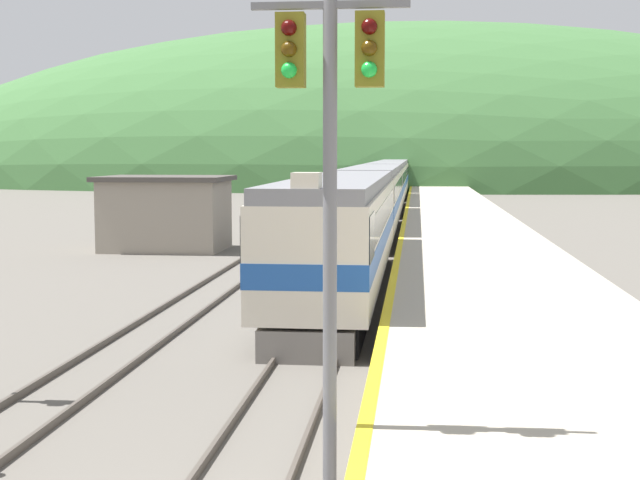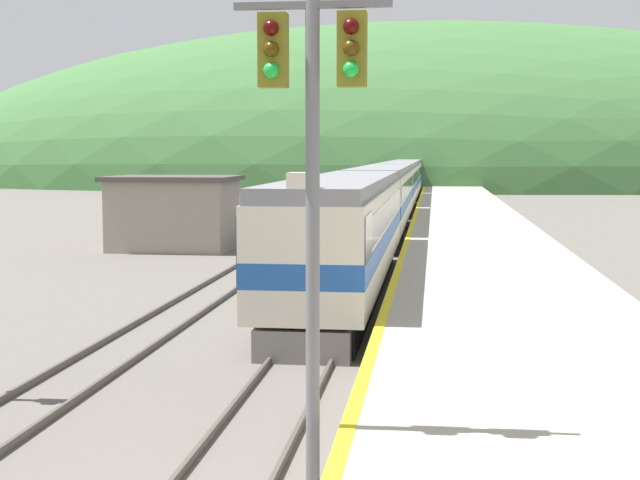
{
  "view_description": "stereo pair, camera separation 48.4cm",
  "coord_description": "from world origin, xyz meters",
  "px_view_note": "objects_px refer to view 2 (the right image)",
  "views": [
    {
      "loc": [
        2.53,
        -9.38,
        4.86
      ],
      "look_at": [
        -0.2,
        15.57,
        2.39
      ],
      "focal_mm": 50.0,
      "sensor_mm": 36.0,
      "label": 1
    },
    {
      "loc": [
        3.01,
        -9.32,
        4.86
      ],
      "look_at": [
        -0.2,
        15.57,
        2.39
      ],
      "focal_mm": 50.0,
      "sensor_mm": 36.0,
      "label": 2
    }
  ],
  "objects_px": {
    "carriage_third": "(399,184)",
    "signal_mast_main": "(312,135)",
    "carriage_second": "(383,198)",
    "express_train_lead_car": "(344,231)",
    "carriage_fourth": "(407,177)"
  },
  "relations": [
    {
      "from": "signal_mast_main",
      "to": "carriage_third",
      "type": "bearing_deg",
      "value": 91.2
    },
    {
      "from": "express_train_lead_car",
      "to": "signal_mast_main",
      "type": "bearing_deg",
      "value": -85.69
    },
    {
      "from": "express_train_lead_car",
      "to": "carriage_second",
      "type": "relative_size",
      "value": 0.92
    },
    {
      "from": "express_train_lead_car",
      "to": "carriage_third",
      "type": "xyz_separation_m",
      "value": [
        0.0,
        45.32,
        -0.01
      ]
    },
    {
      "from": "carriage_third",
      "to": "signal_mast_main",
      "type": "distance_m",
      "value": 62.8
    },
    {
      "from": "carriage_second",
      "to": "carriage_fourth",
      "type": "xyz_separation_m",
      "value": [
        0.0,
        45.91,
        0.0
      ]
    },
    {
      "from": "signal_mast_main",
      "to": "carriage_fourth",
      "type": "bearing_deg",
      "value": 90.88
    },
    {
      "from": "express_train_lead_car",
      "to": "carriage_fourth",
      "type": "bearing_deg",
      "value": 90.0
    },
    {
      "from": "carriage_fourth",
      "to": "carriage_second",
      "type": "bearing_deg",
      "value": -90.0
    },
    {
      "from": "express_train_lead_car",
      "to": "signal_mast_main",
      "type": "height_order",
      "value": "signal_mast_main"
    },
    {
      "from": "express_train_lead_car",
      "to": "carriage_fourth",
      "type": "relative_size",
      "value": 0.92
    },
    {
      "from": "carriage_third",
      "to": "signal_mast_main",
      "type": "height_order",
      "value": "signal_mast_main"
    },
    {
      "from": "carriage_second",
      "to": "signal_mast_main",
      "type": "bearing_deg",
      "value": -88.11
    },
    {
      "from": "carriage_second",
      "to": "signal_mast_main",
      "type": "distance_m",
      "value": 39.89
    },
    {
      "from": "express_train_lead_car",
      "to": "carriage_second",
      "type": "height_order",
      "value": "express_train_lead_car"
    }
  ]
}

